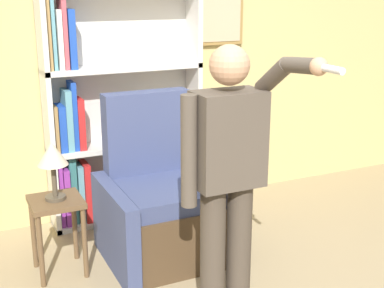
{
  "coord_description": "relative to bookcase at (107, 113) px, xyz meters",
  "views": [
    {
      "loc": [
        -1.56,
        -2.34,
        1.94
      ],
      "look_at": [
        -0.18,
        0.6,
        0.99
      ],
      "focal_mm": 50.0,
      "sensor_mm": 36.0,
      "label": 1
    }
  ],
  "objects": [
    {
      "name": "bookcase",
      "position": [
        0.0,
        0.0,
        0.0
      ],
      "size": [
        1.31,
        0.28,
        1.97
      ],
      "color": "silver",
      "rests_on": "ground_plane"
    },
    {
      "name": "armchair",
      "position": [
        0.16,
        -0.79,
        -0.57
      ],
      "size": [
        0.86,
        0.83,
        1.2
      ],
      "color": "#4C3823",
      "rests_on": "ground_plane"
    },
    {
      "name": "side_table",
      "position": [
        -0.59,
        -0.75,
        -0.51
      ],
      "size": [
        0.35,
        0.35,
        0.55
      ],
      "color": "brown",
      "rests_on": "ground_plane"
    },
    {
      "name": "person_standing",
      "position": [
        0.21,
        -1.71,
        -0.0
      ],
      "size": [
        0.54,
        0.78,
        1.65
      ],
      "color": "#473D33",
      "rests_on": "ground_plane"
    },
    {
      "name": "wall_back",
      "position": [
        0.38,
        0.16,
        0.46
      ],
      "size": [
        8.0,
        0.11,
        2.8
      ],
      "color": "tan",
      "rests_on": "ground_plane"
    },
    {
      "name": "table_lamp",
      "position": [
        -0.59,
        -0.75,
        -0.09
      ],
      "size": [
        0.21,
        0.21,
        0.41
      ],
      "color": "#4C4233",
      "rests_on": "side_table"
    }
  ]
}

